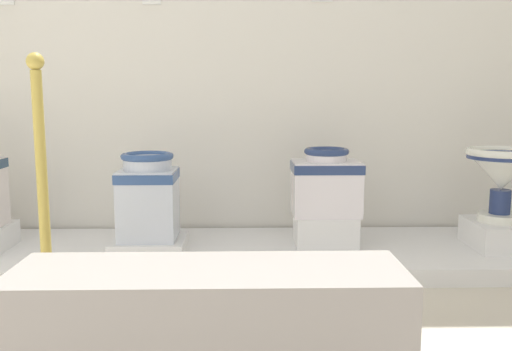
{
  "coord_description": "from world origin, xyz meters",
  "views": [
    {
      "loc": [
        2.21,
        -0.31,
        0.92
      ],
      "look_at": [
        2.28,
        2.63,
        0.49
      ],
      "focal_mm": 38.36,
      "sensor_mm": 36.0,
      "label": 1
    }
  ],
  "objects_px": {
    "museum_bench": "(209,330)",
    "plinth_block_central_ornate": "(325,229)",
    "antique_toilet_central_ornate": "(326,181)",
    "antique_toilet_slender_white": "(148,194)",
    "stanchion_post_near_left": "(46,256)",
    "plinth_block_squat_floral": "(498,234)",
    "antique_toilet_squat_floral": "(502,170)",
    "plinth_block_slender_white": "(150,243)"
  },
  "relations": [
    {
      "from": "antique_toilet_central_ornate",
      "to": "museum_bench",
      "type": "distance_m",
      "value": 1.5
    },
    {
      "from": "antique_toilet_squat_floral",
      "to": "museum_bench",
      "type": "xyz_separation_m",
      "value": [
        -1.51,
        -1.29,
        -0.32
      ]
    },
    {
      "from": "plinth_block_central_ornate",
      "to": "museum_bench",
      "type": "height_order",
      "value": "museum_bench"
    },
    {
      "from": "museum_bench",
      "to": "plinth_block_central_ornate",
      "type": "bearing_deg",
      "value": 67.62
    },
    {
      "from": "plinth_block_slender_white",
      "to": "museum_bench",
      "type": "xyz_separation_m",
      "value": [
        0.41,
        -1.31,
        0.08
      ]
    },
    {
      "from": "plinth_block_slender_white",
      "to": "antique_toilet_squat_floral",
      "type": "distance_m",
      "value": 1.96
    },
    {
      "from": "plinth_block_central_ornate",
      "to": "stanchion_post_near_left",
      "type": "distance_m",
      "value": 1.55
    },
    {
      "from": "antique_toilet_squat_floral",
      "to": "stanchion_post_near_left",
      "type": "relative_size",
      "value": 0.37
    },
    {
      "from": "antique_toilet_slender_white",
      "to": "museum_bench",
      "type": "relative_size",
      "value": 0.39
    },
    {
      "from": "antique_toilet_slender_white",
      "to": "antique_toilet_central_ornate",
      "type": "bearing_deg",
      "value": 3.68
    },
    {
      "from": "antique_toilet_slender_white",
      "to": "plinth_block_central_ornate",
      "type": "distance_m",
      "value": 1.0
    },
    {
      "from": "antique_toilet_slender_white",
      "to": "stanchion_post_near_left",
      "type": "xyz_separation_m",
      "value": [
        -0.23,
        -0.9,
        -0.07
      ]
    },
    {
      "from": "plinth_block_central_ornate",
      "to": "plinth_block_squat_floral",
      "type": "relative_size",
      "value": 0.92
    },
    {
      "from": "antique_toilet_slender_white",
      "to": "plinth_block_central_ornate",
      "type": "xyz_separation_m",
      "value": [
        0.97,
        0.06,
        -0.22
      ]
    },
    {
      "from": "plinth_block_central_ornate",
      "to": "stanchion_post_near_left",
      "type": "relative_size",
      "value": 0.31
    },
    {
      "from": "antique_toilet_central_ornate",
      "to": "antique_toilet_squat_floral",
      "type": "height_order",
      "value": "antique_toilet_squat_floral"
    },
    {
      "from": "plinth_block_central_ornate",
      "to": "antique_toilet_central_ornate",
      "type": "bearing_deg",
      "value": 0.0
    },
    {
      "from": "antique_toilet_slender_white",
      "to": "antique_toilet_squat_floral",
      "type": "xyz_separation_m",
      "value": [
        1.91,
        -0.02,
        0.13
      ]
    },
    {
      "from": "plinth_block_slender_white",
      "to": "plinth_block_squat_floral",
      "type": "xyz_separation_m",
      "value": [
        1.91,
        -0.02,
        0.04
      ]
    },
    {
      "from": "antique_toilet_slender_white",
      "to": "antique_toilet_squat_floral",
      "type": "bearing_deg",
      "value": -0.65
    },
    {
      "from": "plinth_block_squat_floral",
      "to": "antique_toilet_central_ornate",
      "type": "bearing_deg",
      "value": 174.89
    },
    {
      "from": "plinth_block_central_ornate",
      "to": "stanchion_post_near_left",
      "type": "bearing_deg",
      "value": -141.42
    },
    {
      "from": "plinth_block_slender_white",
      "to": "plinth_block_central_ornate",
      "type": "relative_size",
      "value": 1.17
    },
    {
      "from": "antique_toilet_central_ornate",
      "to": "plinth_block_slender_white",
      "type": "bearing_deg",
      "value": -176.32
    },
    {
      "from": "plinth_block_slender_white",
      "to": "plinth_block_central_ornate",
      "type": "bearing_deg",
      "value": 3.68
    },
    {
      "from": "plinth_block_central_ornate",
      "to": "stanchion_post_near_left",
      "type": "height_order",
      "value": "stanchion_post_near_left"
    },
    {
      "from": "museum_bench",
      "to": "antique_toilet_slender_white",
      "type": "bearing_deg",
      "value": 107.3
    },
    {
      "from": "stanchion_post_near_left",
      "to": "plinth_block_central_ornate",
      "type": "bearing_deg",
      "value": 38.58
    },
    {
      "from": "antique_toilet_central_ornate",
      "to": "plinth_block_squat_floral",
      "type": "xyz_separation_m",
      "value": [
        0.94,
        -0.08,
        -0.29
      ]
    },
    {
      "from": "antique_toilet_central_ornate",
      "to": "museum_bench",
      "type": "height_order",
      "value": "antique_toilet_central_ornate"
    },
    {
      "from": "plinth_block_squat_floral",
      "to": "stanchion_post_near_left",
      "type": "bearing_deg",
      "value": -157.79
    },
    {
      "from": "plinth_block_squat_floral",
      "to": "stanchion_post_near_left",
      "type": "xyz_separation_m",
      "value": [
        -2.15,
        -0.88,
        0.16
      ]
    },
    {
      "from": "stanchion_post_near_left",
      "to": "museum_bench",
      "type": "bearing_deg",
      "value": -32.64
    },
    {
      "from": "plinth_block_central_ornate",
      "to": "plinth_block_squat_floral",
      "type": "height_order",
      "value": "plinth_block_central_ornate"
    },
    {
      "from": "antique_toilet_slender_white",
      "to": "plinth_block_squat_floral",
      "type": "relative_size",
      "value": 1.28
    },
    {
      "from": "stanchion_post_near_left",
      "to": "antique_toilet_central_ornate",
      "type": "bearing_deg",
      "value": 38.58
    },
    {
      "from": "antique_toilet_slender_white",
      "to": "museum_bench",
      "type": "bearing_deg",
      "value": -72.7
    },
    {
      "from": "stanchion_post_near_left",
      "to": "antique_toilet_slender_white",
      "type": "bearing_deg",
      "value": 75.48
    },
    {
      "from": "plinth_block_squat_floral",
      "to": "stanchion_post_near_left",
      "type": "distance_m",
      "value": 2.32
    },
    {
      "from": "plinth_block_slender_white",
      "to": "museum_bench",
      "type": "height_order",
      "value": "museum_bench"
    },
    {
      "from": "antique_toilet_slender_white",
      "to": "museum_bench",
      "type": "distance_m",
      "value": 1.38
    },
    {
      "from": "plinth_block_slender_white",
      "to": "antique_toilet_central_ornate",
      "type": "relative_size",
      "value": 1.04
    }
  ]
}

